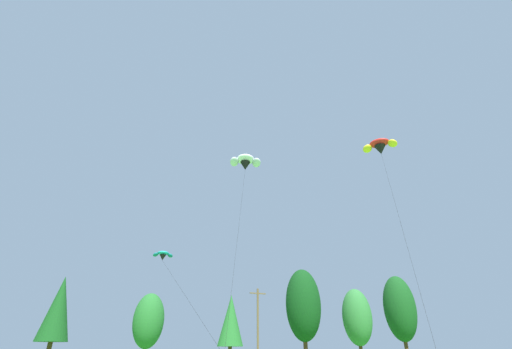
% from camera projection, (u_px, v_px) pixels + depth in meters
% --- Properties ---
extents(treeline_tree_c, '(4.06, 4.06, 11.16)m').
position_uv_depth(treeline_tree_c, '(58.00, 308.00, 47.62)').
color(treeline_tree_c, '#472D19').
rests_on(treeline_tree_c, ground_plane).
extents(treeline_tree_d, '(4.37, 4.37, 9.52)m').
position_uv_depth(treeline_tree_d, '(149.00, 321.00, 51.16)').
color(treeline_tree_d, '#472D19').
rests_on(treeline_tree_d, ground_plane).
extents(treeline_tree_e, '(3.63, 3.63, 9.24)m').
position_uv_depth(treeline_tree_e, '(231.00, 320.00, 50.80)').
color(treeline_tree_e, '#472D19').
rests_on(treeline_tree_e, ground_plane).
extents(treeline_tree_f, '(5.61, 5.61, 14.10)m').
position_uv_depth(treeline_tree_f, '(303.00, 305.00, 57.24)').
color(treeline_tree_f, '#472D19').
rests_on(treeline_tree_f, ground_plane).
extents(treeline_tree_g, '(4.94, 4.94, 11.63)m').
position_uv_depth(treeline_tree_g, '(357.00, 317.00, 60.66)').
color(treeline_tree_g, '#472D19').
rests_on(treeline_tree_g, ground_plane).
extents(treeline_tree_h, '(5.85, 5.85, 15.00)m').
position_uv_depth(treeline_tree_h, '(400.00, 308.00, 67.16)').
color(treeline_tree_h, '#472D19').
rests_on(treeline_tree_h, ground_plane).
extents(utility_pole, '(2.20, 0.26, 9.13)m').
position_uv_depth(utility_pole, '(258.00, 324.00, 44.38)').
color(utility_pole, brown).
rests_on(utility_pole, ground_plane).
extents(parafoil_kite_high_teal, '(2.79, 17.05, 9.82)m').
position_uv_depth(parafoil_kite_high_teal, '(163.00, 255.00, 37.60)').
color(parafoil_kite_high_teal, teal).
extents(parafoil_kite_mid_red_yellow, '(7.37, 8.73, 18.09)m').
position_uv_depth(parafoil_kite_mid_red_yellow, '(380.00, 146.00, 33.02)').
color(parafoil_kite_mid_red_yellow, red).
extents(parafoil_kite_far_white, '(7.64, 13.26, 20.87)m').
position_uv_depth(parafoil_kite_far_white, '(245.00, 162.00, 41.25)').
color(parafoil_kite_far_white, white).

